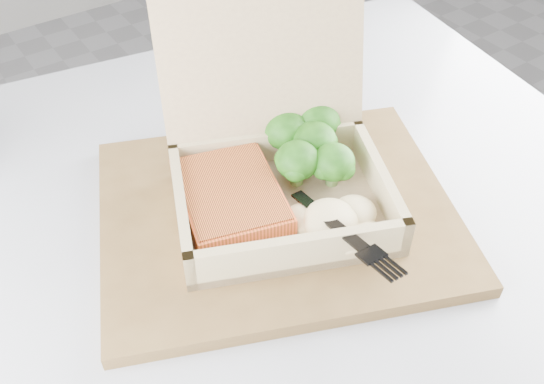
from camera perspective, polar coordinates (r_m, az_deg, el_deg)
cafe_table at (r=0.76m, az=0.60°, el=-16.14°), size 1.01×1.01×0.76m
serving_tray at (r=0.63m, az=0.49°, el=-1.96°), size 0.44×0.40×0.02m
takeout_container at (r=0.61m, az=0.33°, el=3.53°), size 0.28×0.28×0.20m
salmon_fillet at (r=0.60m, az=-3.92°, el=-0.60°), size 0.12×0.15×0.03m
broccoli_pile at (r=0.65m, az=3.98°, el=4.18°), size 0.13×0.13×0.05m
mashed_potatoes at (r=0.58m, az=5.48°, el=-2.65°), size 0.09×0.08×0.03m
plastic_fork at (r=0.58m, az=4.15°, el=-1.36°), size 0.03×0.16×0.02m
receipt at (r=0.79m, az=-3.96°, el=7.94°), size 0.12×0.15×0.00m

